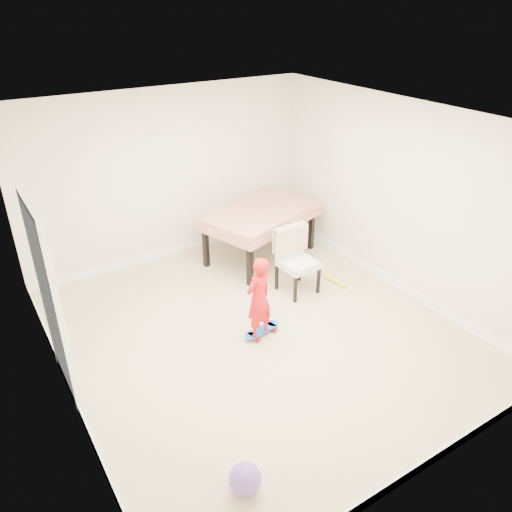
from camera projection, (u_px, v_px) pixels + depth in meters
ground at (258, 332)px, 6.20m from camera, size 5.00×5.00×0.00m
ceiling at (258, 123)px, 4.99m from camera, size 4.50×5.00×0.04m
wall_back at (169, 177)px, 7.45m from camera, size 4.50×0.04×2.60m
wall_front at (435, 360)px, 3.74m from camera, size 4.50×0.04×2.60m
wall_left at (52, 295)px, 4.54m from camera, size 0.04×5.00×2.60m
wall_right at (399, 199)px, 6.65m from camera, size 0.04×5.00×2.60m
door at (51, 304)px, 4.90m from camera, size 0.11×0.94×2.11m
baseboard_back at (175, 250)px, 8.04m from camera, size 4.50×0.02×0.12m
baseboard_front at (412, 473)px, 4.32m from camera, size 4.50×0.02×0.12m
baseboard_left at (74, 397)px, 5.12m from camera, size 0.02×5.00×0.12m
baseboard_right at (388, 279)px, 7.23m from camera, size 0.02×5.00×0.12m
dining_table at (260, 234)px, 7.78m from camera, size 1.96×1.55×0.81m
dining_chair at (298, 262)px, 6.84m from camera, size 0.54×0.62×0.94m
skateboard at (262, 332)px, 6.14m from camera, size 0.55×0.28×0.08m
child at (259, 301)px, 5.85m from camera, size 0.44×0.35×1.06m
balloon at (245, 479)px, 4.17m from camera, size 0.28×0.28×0.28m
foam_toy at (335, 281)px, 7.23m from camera, size 0.10×0.40×0.06m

